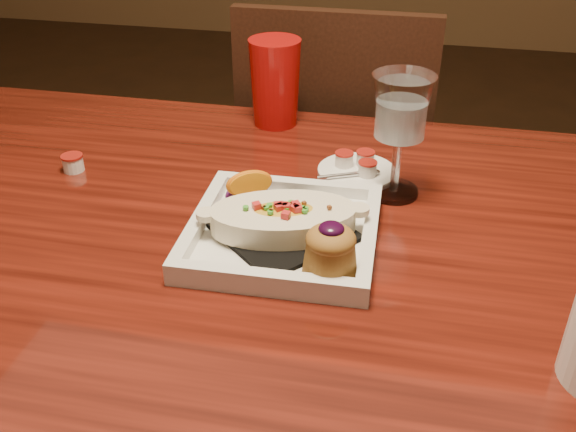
% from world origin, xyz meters
% --- Properties ---
extents(table, '(1.50, 0.90, 0.75)m').
position_xyz_m(table, '(0.00, 0.00, 0.65)').
color(table, maroon).
rests_on(table, floor).
extents(chair_far, '(0.42, 0.42, 0.93)m').
position_xyz_m(chair_far, '(-0.00, 0.63, 0.51)').
color(chair_far, black).
rests_on(chair_far, floor).
extents(plate, '(0.25, 0.25, 0.08)m').
position_xyz_m(plate, '(0.02, -0.00, 0.78)').
color(plate, white).
rests_on(plate, table).
extents(goblet, '(0.09, 0.09, 0.19)m').
position_xyz_m(goblet, '(0.14, 0.17, 0.88)').
color(goblet, silver).
rests_on(goblet, table).
extents(saucer, '(0.12, 0.12, 0.08)m').
position_xyz_m(saucer, '(0.08, 0.21, 0.76)').
color(saucer, white).
rests_on(saucer, table).
extents(creamer_loose, '(0.03, 0.03, 0.03)m').
position_xyz_m(creamer_loose, '(-0.36, 0.13, 0.76)').
color(creamer_loose, white).
rests_on(creamer_loose, table).
extents(red_tumbler, '(0.09, 0.09, 0.16)m').
position_xyz_m(red_tumbler, '(-0.09, 0.39, 0.83)').
color(red_tumbler, '#B10D0C').
rests_on(red_tumbler, table).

